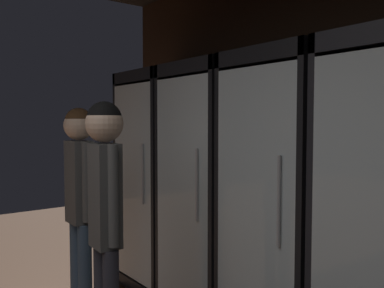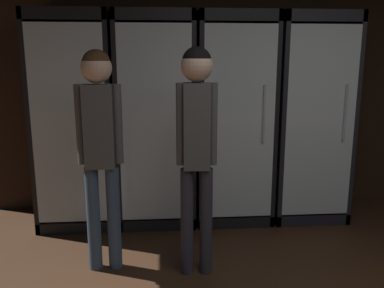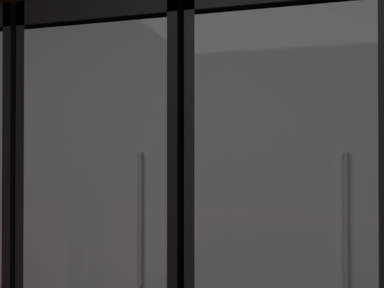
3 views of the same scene
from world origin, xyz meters
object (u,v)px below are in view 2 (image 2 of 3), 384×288
(cooler_far_left, at_px, (78,123))
(shopper_far, at_px, (100,135))
(cooler_center, at_px, (232,121))
(cooler_left, at_px, (156,122))
(shopper_near, at_px, (197,132))
(cooler_right, at_px, (305,119))

(cooler_far_left, height_order, shopper_far, cooler_far_left)
(cooler_center, bearing_deg, cooler_left, 180.00)
(cooler_center, bearing_deg, shopper_far, -138.35)
(cooler_center, height_order, shopper_far, cooler_center)
(cooler_left, bearing_deg, shopper_near, -75.50)
(cooler_right, bearing_deg, cooler_center, 179.93)
(cooler_far_left, height_order, cooler_right, same)
(cooler_far_left, height_order, cooler_left, same)
(shopper_far, bearing_deg, cooler_far_left, 109.23)
(shopper_far, bearing_deg, shopper_near, -10.18)
(cooler_center, distance_m, shopper_far, 1.49)
(cooler_far_left, bearing_deg, cooler_right, -0.04)
(shopper_near, bearing_deg, cooler_left, 104.50)
(cooler_far_left, relative_size, cooler_center, 1.00)
(cooler_far_left, height_order, cooler_center, same)
(cooler_center, bearing_deg, cooler_far_left, 179.97)
(cooler_right, bearing_deg, shopper_near, -136.54)
(shopper_near, bearing_deg, shopper_far, 169.82)
(cooler_far_left, distance_m, cooler_left, 0.73)
(cooler_far_left, height_order, shopper_near, cooler_far_left)
(cooler_left, height_order, shopper_near, cooler_left)
(cooler_right, bearing_deg, cooler_left, 179.97)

